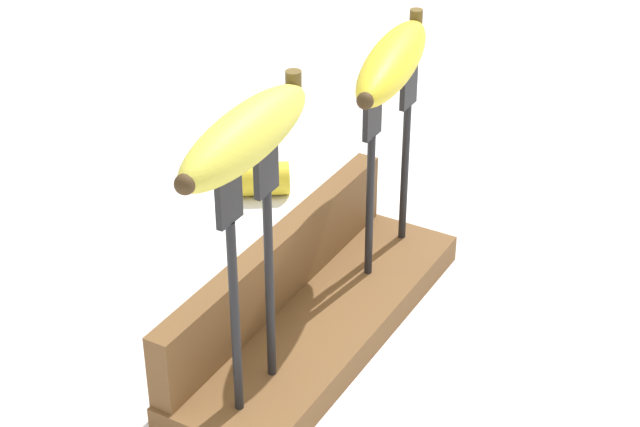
% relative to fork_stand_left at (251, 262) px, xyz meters
% --- Properties ---
extents(ground_plane, '(3.00, 3.00, 0.00)m').
position_rel_fork_stand_left_xyz_m(ground_plane, '(0.11, 0.01, -0.15)').
color(ground_plane, silver).
extents(wooden_board, '(0.35, 0.11, 0.03)m').
position_rel_fork_stand_left_xyz_m(wooden_board, '(0.11, 0.01, -0.13)').
color(wooden_board, brown).
rests_on(wooden_board, ground).
extents(board_backstop, '(0.34, 0.02, 0.07)m').
position_rel_fork_stand_left_xyz_m(board_backstop, '(0.11, 0.05, -0.09)').
color(board_backstop, brown).
rests_on(board_backstop, wooden_board).
extents(fork_stand_left, '(0.07, 0.01, 0.20)m').
position_rel_fork_stand_left_xyz_m(fork_stand_left, '(0.00, 0.00, 0.00)').
color(fork_stand_left, black).
rests_on(fork_stand_left, wooden_board).
extents(fork_stand_right, '(0.10, 0.01, 0.17)m').
position_rel_fork_stand_left_xyz_m(fork_stand_right, '(0.22, 0.00, -0.01)').
color(fork_stand_right, black).
rests_on(fork_stand_right, wooden_board).
extents(banana_raised_left, '(0.16, 0.05, 0.04)m').
position_rel_fork_stand_left_xyz_m(banana_raised_left, '(-0.00, -0.00, 0.10)').
color(banana_raised_left, '#DBD147').
rests_on(banana_raised_left, fork_stand_left).
extents(banana_raised_right, '(0.18, 0.07, 0.04)m').
position_rel_fork_stand_left_xyz_m(banana_raised_right, '(0.22, -0.00, 0.07)').
color(banana_raised_right, yellow).
rests_on(banana_raised_right, fork_stand_right).
extents(banana_chunk_near, '(0.06, 0.07, 0.04)m').
position_rel_fork_stand_left_xyz_m(banana_chunk_near, '(0.30, 0.19, -0.13)').
color(banana_chunk_near, yellow).
rests_on(banana_chunk_near, ground).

